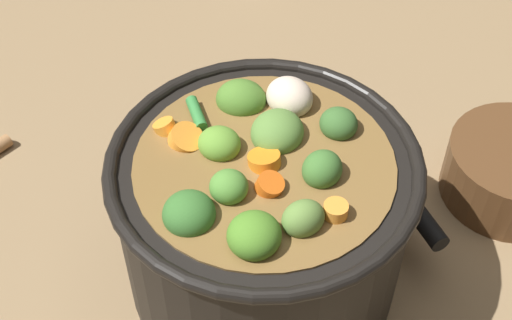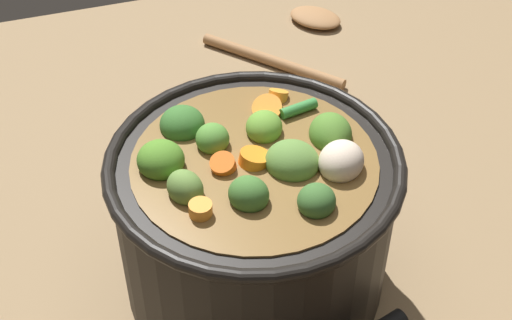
{
  "view_description": "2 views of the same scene",
  "coord_description": "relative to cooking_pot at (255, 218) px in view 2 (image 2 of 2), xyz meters",
  "views": [
    {
      "loc": [
        -0.38,
        0.06,
        0.57
      ],
      "look_at": [
        0.01,
        0.0,
        0.14
      ],
      "focal_mm": 51.35,
      "sensor_mm": 36.0,
      "label": 1
    },
    {
      "loc": [
        -0.14,
        -0.44,
        0.57
      ],
      "look_at": [
        0.0,
        0.01,
        0.14
      ],
      "focal_mm": 52.76,
      "sensor_mm": 36.0,
      "label": 2
    }
  ],
  "objects": [
    {
      "name": "wooden_spoon",
      "position": [
        0.19,
        0.38,
        -0.08
      ],
      "size": [
        0.21,
        0.21,
        0.02
      ],
      "color": "#A27145",
      "rests_on": "ground_plane"
    },
    {
      "name": "cooking_pot",
      "position": [
        0.0,
        0.0,
        0.0
      ],
      "size": [
        0.25,
        0.25,
        0.18
      ],
      "color": "black",
      "rests_on": "ground_plane"
    },
    {
      "name": "ground_plane",
      "position": [
        -0.0,
        -0.0,
        -0.08
      ],
      "size": [
        1.1,
        1.1,
        0.0
      ],
      "primitive_type": "plane",
      "color": "#8C704C"
    }
  ]
}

